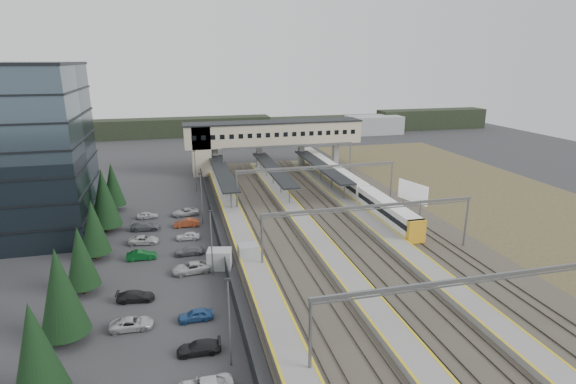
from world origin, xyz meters
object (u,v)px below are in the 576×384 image
object	(u,v)px
footbridge	(262,136)
billboard	(413,193)
relay_cabin_near	(219,259)
train	(346,182)
relay_cabin_far	(248,253)

from	to	relation	value
footbridge	billboard	world-z (taller)	footbridge
relay_cabin_near	train	xyz separation A→B (m)	(27.03, 27.39, 0.68)
relay_cabin_near	billboard	distance (m)	34.90
relay_cabin_near	relay_cabin_far	xyz separation A→B (m)	(3.71, 1.01, -0.07)
footbridge	billboard	size ratio (longest dim) A/B	6.54
train	billboard	world-z (taller)	billboard
footbridge	billboard	bearing A→B (deg)	-63.72
relay_cabin_far	train	xyz separation A→B (m)	(23.32, 26.38, 0.75)
relay_cabin_far	billboard	xyz separation A→B (m)	(28.95, 11.03, 2.60)
relay_cabin_far	train	bearing A→B (deg)	48.53
relay_cabin_far	billboard	world-z (taller)	billboard
footbridge	train	world-z (taller)	footbridge
train	footbridge	bearing A→B (deg)	120.40
relay_cabin_near	train	size ratio (longest dim) A/B	0.06
relay_cabin_near	relay_cabin_far	world-z (taller)	relay_cabin_near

